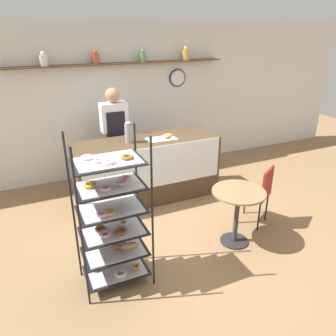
{
  "coord_description": "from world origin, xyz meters",
  "views": [
    {
      "loc": [
        -1.63,
        -3.22,
        2.59
      ],
      "look_at": [
        0.0,
        0.44,
        0.85
      ],
      "focal_mm": 35.0,
      "sensor_mm": 36.0,
      "label": 1
    }
  ],
  "objects_px": {
    "cafe_table": "(238,204)",
    "coffee_carafe": "(129,132)",
    "cafe_chair": "(260,190)",
    "person_worker": "(115,135)",
    "pastry_rack": "(113,219)",
    "donut_tray_counter": "(164,137)"
  },
  "relations": [
    {
      "from": "cafe_table",
      "to": "coffee_carafe",
      "type": "distance_m",
      "value": 1.9
    },
    {
      "from": "cafe_chair",
      "to": "person_worker",
      "type": "bearing_deg",
      "value": -85.04
    },
    {
      "from": "pastry_rack",
      "to": "person_worker",
      "type": "distance_m",
      "value": 2.33
    },
    {
      "from": "person_worker",
      "to": "cafe_table",
      "type": "relative_size",
      "value": 2.3
    },
    {
      "from": "person_worker",
      "to": "cafe_table",
      "type": "distance_m",
      "value": 2.4
    },
    {
      "from": "cafe_chair",
      "to": "cafe_table",
      "type": "bearing_deg",
      "value": -8.32
    },
    {
      "from": "cafe_chair",
      "to": "coffee_carafe",
      "type": "distance_m",
      "value": 2.05
    },
    {
      "from": "pastry_rack",
      "to": "coffee_carafe",
      "type": "height_order",
      "value": "pastry_rack"
    },
    {
      "from": "person_worker",
      "to": "cafe_chair",
      "type": "relative_size",
      "value": 1.99
    },
    {
      "from": "cafe_table",
      "to": "donut_tray_counter",
      "type": "xyz_separation_m",
      "value": [
        -0.32,
        1.53,
        0.46
      ]
    },
    {
      "from": "cafe_chair",
      "to": "coffee_carafe",
      "type": "bearing_deg",
      "value": -75.83
    },
    {
      "from": "person_worker",
      "to": "cafe_table",
      "type": "xyz_separation_m",
      "value": [
        0.93,
        -2.18,
        -0.39
      ]
    },
    {
      "from": "person_worker",
      "to": "coffee_carafe",
      "type": "distance_m",
      "value": 0.63
    },
    {
      "from": "person_worker",
      "to": "cafe_chair",
      "type": "xyz_separation_m",
      "value": [
        1.47,
        -1.94,
        -0.42
      ]
    },
    {
      "from": "cafe_table",
      "to": "cafe_chair",
      "type": "distance_m",
      "value": 0.59
    },
    {
      "from": "person_worker",
      "to": "cafe_table",
      "type": "bearing_deg",
      "value": -66.86
    },
    {
      "from": "cafe_table",
      "to": "donut_tray_counter",
      "type": "bearing_deg",
      "value": 101.96
    },
    {
      "from": "pastry_rack",
      "to": "person_worker",
      "type": "relative_size",
      "value": 0.99
    },
    {
      "from": "pastry_rack",
      "to": "coffee_carafe",
      "type": "xyz_separation_m",
      "value": [
        0.71,
        1.64,
        0.37
      ]
    },
    {
      "from": "person_worker",
      "to": "coffee_carafe",
      "type": "xyz_separation_m",
      "value": [
        0.06,
        -0.59,
        0.21
      ]
    },
    {
      "from": "cafe_chair",
      "to": "pastry_rack",
      "type": "bearing_deg",
      "value": -24.36
    },
    {
      "from": "cafe_chair",
      "to": "coffee_carafe",
      "type": "height_order",
      "value": "coffee_carafe"
    }
  ]
}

